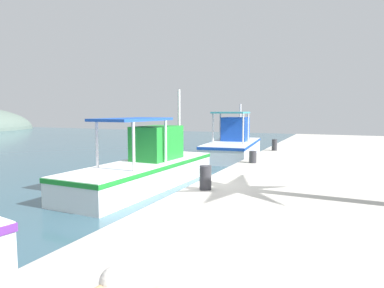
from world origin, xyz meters
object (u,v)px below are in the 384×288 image
(fishing_boat_third, at_px, (146,167))
(mooring_bollard_fourth, at_px, (274,145))
(fishing_boat_fourth, at_px, (233,144))
(mooring_bollard_third, at_px, (253,157))
(mooring_bollard_second, at_px, (205,178))

(fishing_boat_third, bearing_deg, mooring_bollard_fourth, -33.98)
(fishing_boat_fourth, height_order, mooring_bollard_third, fishing_boat_fourth)
(fishing_boat_third, relative_size, mooring_bollard_third, 17.45)
(mooring_bollard_third, xyz_separation_m, mooring_bollard_fourth, (3.64, 0.00, 0.04))
(fishing_boat_fourth, height_order, mooring_bollard_fourth, fishing_boat_fourth)
(fishing_boat_third, relative_size, mooring_bollard_second, 12.82)
(mooring_bollard_third, relative_size, mooring_bollard_fourth, 0.80)
(mooring_bollard_third, bearing_deg, fishing_boat_fourth, 21.98)
(mooring_bollard_third, bearing_deg, fishing_boat_third, 109.24)
(mooring_bollard_second, distance_m, mooring_bollard_fourth, 7.64)
(mooring_bollard_third, bearing_deg, mooring_bollard_fourth, 0.00)
(mooring_bollard_second, height_order, mooring_bollard_fourth, mooring_bollard_second)
(mooring_bollard_fourth, bearing_deg, mooring_bollard_second, 180.00)
(fishing_boat_fourth, bearing_deg, fishing_boat_third, 175.96)
(fishing_boat_fourth, distance_m, mooring_bollard_third, 7.11)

